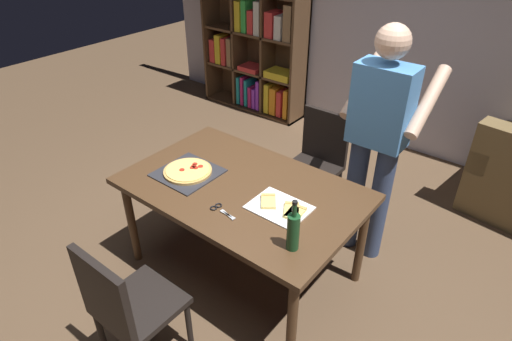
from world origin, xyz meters
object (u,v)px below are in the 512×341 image
person_serving_pizza (378,135)px  pepperoni_pizza_on_tray (188,172)px  chair_near_camera (125,304)px  chair_far_side (318,157)px  dining_table (242,195)px  kitchen_scissors (220,209)px  wine_bottle (293,231)px  bookshelf (255,33)px

person_serving_pizza → pepperoni_pizza_on_tray: 1.33m
chair_near_camera → chair_far_side: 1.98m
dining_table → person_serving_pizza: size_ratio=0.90×
person_serving_pizza → kitchen_scissors: person_serving_pizza is taller
chair_near_camera → chair_far_side: size_ratio=1.00×
chair_near_camera → wine_bottle: (0.59, 0.71, 0.36)m
dining_table → kitchen_scissors: (0.06, -0.28, 0.08)m
chair_near_camera → kitchen_scissors: (0.06, 0.71, 0.24)m
chair_near_camera → bookshelf: bookshelf is taller
chair_far_side → pepperoni_pizza_on_tray: chair_far_side is taller
chair_far_side → bookshelf: bookshelf is taller
bookshelf → pepperoni_pizza_on_tray: bearing=-60.9°
chair_near_camera → kitchen_scissors: size_ratio=4.58×
bookshelf → pepperoni_pizza_on_tray: 2.85m
chair_near_camera → kitchen_scissors: 0.75m
wine_bottle → person_serving_pizza: bearing=91.3°
dining_table → wine_bottle: size_ratio=5.01×
wine_bottle → kitchen_scissors: wine_bottle is taller
bookshelf → dining_table: bearing=-53.2°
dining_table → wine_bottle: wine_bottle is taller
bookshelf → pepperoni_pizza_on_tray: (1.38, -2.49, -0.20)m
person_serving_pizza → wine_bottle: person_serving_pizza is taller
chair_near_camera → pepperoni_pizza_on_tray: bearing=114.2°
bookshelf → kitchen_scissors: bearing=-55.3°
person_serving_pizza → wine_bottle: bearing=-88.7°
chair_near_camera → person_serving_pizza: size_ratio=0.51×
dining_table → pepperoni_pizza_on_tray: (-0.40, -0.11, 0.09)m
chair_far_side → pepperoni_pizza_on_tray: bearing=-109.8°
person_serving_pizza → pepperoni_pizza_on_tray: size_ratio=4.44×
bookshelf → person_serving_pizza: bookshelf is taller
dining_table → chair_far_side: bearing=90.0°
dining_table → pepperoni_pizza_on_tray: 0.42m
person_serving_pizza → kitchen_scissors: (-0.51, -1.05, -0.24)m
bookshelf → person_serving_pizza: size_ratio=1.11×
dining_table → bookshelf: bookshelf is taller
dining_table → wine_bottle: bearing=-25.4°
kitchen_scissors → wine_bottle: bearing=-0.2°
pepperoni_pizza_on_tray → wine_bottle: (0.99, -0.17, 0.10)m
chair_far_side → bookshelf: (-1.78, 1.38, 0.46)m
chair_near_camera → wine_bottle: 0.99m
bookshelf → kitchen_scissors: 3.24m
kitchen_scissors → chair_far_side: bearing=92.7°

